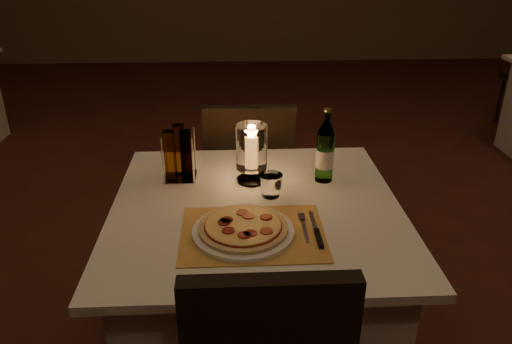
{
  "coord_description": "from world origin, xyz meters",
  "views": [
    {
      "loc": [
        -0.33,
        -1.91,
        1.59
      ],
      "look_at": [
        -0.26,
        -0.38,
        0.86
      ],
      "focal_mm": 35.0,
      "sensor_mm": 36.0,
      "label": 1
    }
  ],
  "objects_px": {
    "main_table": "(256,290)",
    "pizza": "(243,227)",
    "chair_far": "(249,168)",
    "hurricane_candle": "(252,149)",
    "water_bottle": "(325,152)",
    "tumbler": "(271,185)",
    "plate": "(243,231)"
  },
  "relations": [
    {
      "from": "main_table",
      "to": "pizza",
      "type": "distance_m",
      "value": 0.44
    },
    {
      "from": "chair_far",
      "to": "hurricane_candle",
      "type": "distance_m",
      "value": 0.61
    },
    {
      "from": "main_table",
      "to": "water_bottle",
      "type": "height_order",
      "value": "water_bottle"
    },
    {
      "from": "main_table",
      "to": "tumbler",
      "type": "distance_m",
      "value": 0.42
    },
    {
      "from": "pizza",
      "to": "plate",
      "type": "bearing_deg",
      "value": 151.59
    },
    {
      "from": "main_table",
      "to": "hurricane_candle",
      "type": "distance_m",
      "value": 0.53
    },
    {
      "from": "tumbler",
      "to": "water_bottle",
      "type": "height_order",
      "value": "water_bottle"
    },
    {
      "from": "main_table",
      "to": "chair_far",
      "type": "relative_size",
      "value": 1.11
    },
    {
      "from": "pizza",
      "to": "tumbler",
      "type": "distance_m",
      "value": 0.27
    },
    {
      "from": "water_bottle",
      "to": "hurricane_candle",
      "type": "xyz_separation_m",
      "value": [
        -0.27,
        0.0,
        0.02
      ]
    },
    {
      "from": "tumbler",
      "to": "hurricane_candle",
      "type": "bearing_deg",
      "value": 117.38
    },
    {
      "from": "plate",
      "to": "water_bottle",
      "type": "bearing_deg",
      "value": 49.31
    },
    {
      "from": "chair_far",
      "to": "pizza",
      "type": "xyz_separation_m",
      "value": [
        -0.05,
        -0.89,
        0.22
      ]
    },
    {
      "from": "tumbler",
      "to": "water_bottle",
      "type": "xyz_separation_m",
      "value": [
        0.21,
        0.12,
        0.07
      ]
    },
    {
      "from": "main_table",
      "to": "hurricane_candle",
      "type": "bearing_deg",
      "value": 92.3
    },
    {
      "from": "plate",
      "to": "hurricane_candle",
      "type": "distance_m",
      "value": 0.39
    },
    {
      "from": "chair_far",
      "to": "plate",
      "type": "distance_m",
      "value": 0.92
    },
    {
      "from": "plate",
      "to": "tumbler",
      "type": "height_order",
      "value": "tumbler"
    },
    {
      "from": "main_table",
      "to": "hurricane_candle",
      "type": "xyz_separation_m",
      "value": [
        -0.01,
        0.19,
        0.5
      ]
    },
    {
      "from": "main_table",
      "to": "chair_far",
      "type": "height_order",
      "value": "chair_far"
    },
    {
      "from": "pizza",
      "to": "water_bottle",
      "type": "height_order",
      "value": "water_bottle"
    },
    {
      "from": "plate",
      "to": "tumbler",
      "type": "bearing_deg",
      "value": 67.15
    },
    {
      "from": "tumbler",
      "to": "water_bottle",
      "type": "relative_size",
      "value": 0.29
    },
    {
      "from": "hurricane_candle",
      "to": "pizza",
      "type": "bearing_deg",
      "value": -96.45
    },
    {
      "from": "pizza",
      "to": "water_bottle",
      "type": "distance_m",
      "value": 0.49
    },
    {
      "from": "pizza",
      "to": "tumbler",
      "type": "bearing_deg",
      "value": 67.17
    },
    {
      "from": "chair_far",
      "to": "tumbler",
      "type": "distance_m",
      "value": 0.69
    },
    {
      "from": "hurricane_candle",
      "to": "plate",
      "type": "bearing_deg",
      "value": -96.47
    },
    {
      "from": "pizza",
      "to": "tumbler",
      "type": "relative_size",
      "value": 3.35
    },
    {
      "from": "pizza",
      "to": "tumbler",
      "type": "xyz_separation_m",
      "value": [
        0.11,
        0.25,
        0.01
      ]
    },
    {
      "from": "tumbler",
      "to": "plate",
      "type": "bearing_deg",
      "value": -112.85
    },
    {
      "from": "pizza",
      "to": "hurricane_candle",
      "type": "xyz_separation_m",
      "value": [
        0.04,
        0.37,
        0.1
      ]
    }
  ]
}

